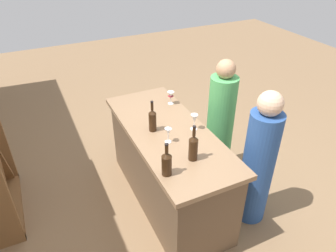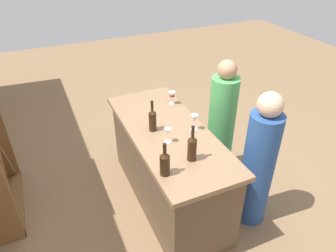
{
  "view_description": "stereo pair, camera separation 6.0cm",
  "coord_description": "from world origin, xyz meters",
  "px_view_note": "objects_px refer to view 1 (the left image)",
  "views": [
    {
      "loc": [
        -2.33,
        1.11,
        2.63
      ],
      "look_at": [
        0.0,
        0.0,
        0.97
      ],
      "focal_mm": 33.74,
      "sensor_mm": 36.0,
      "label": 1
    },
    {
      "loc": [
        -2.36,
        1.06,
        2.63
      ],
      "look_at": [
        0.0,
        0.0,
        0.97
      ],
      "focal_mm": 33.74,
      "sensor_mm": 36.0,
      "label": 2
    }
  ],
  "objects_px": {
    "wine_bottle_leftmost_amber_brown": "(167,163)",
    "wine_bottle_second_left_amber_brown": "(193,147)",
    "person_left_guest": "(258,164)",
    "wine_glass_near_center": "(194,119)",
    "wine_glass_near_right": "(168,132)",
    "person_center_guest": "(220,124)",
    "wine_bottle_center_amber_brown": "(152,120)",
    "wine_glass_near_left": "(171,95)"
  },
  "relations": [
    {
      "from": "wine_glass_near_center",
      "to": "person_left_guest",
      "type": "height_order",
      "value": "person_left_guest"
    },
    {
      "from": "wine_glass_near_center",
      "to": "person_center_guest",
      "type": "bearing_deg",
      "value": -61.84
    },
    {
      "from": "wine_bottle_center_amber_brown",
      "to": "person_center_guest",
      "type": "distance_m",
      "value": 0.97
    },
    {
      "from": "person_left_guest",
      "to": "person_center_guest",
      "type": "height_order",
      "value": "same"
    },
    {
      "from": "wine_bottle_leftmost_amber_brown",
      "to": "wine_glass_near_left",
      "type": "xyz_separation_m",
      "value": [
        1.05,
        -0.55,
        -0.01
      ]
    },
    {
      "from": "wine_glass_near_center",
      "to": "wine_glass_near_right",
      "type": "height_order",
      "value": "wine_glass_near_center"
    },
    {
      "from": "wine_glass_near_right",
      "to": "person_center_guest",
      "type": "height_order",
      "value": "person_center_guest"
    },
    {
      "from": "wine_glass_near_center",
      "to": "wine_glass_near_right",
      "type": "distance_m",
      "value": 0.34
    },
    {
      "from": "wine_bottle_leftmost_amber_brown",
      "to": "person_left_guest",
      "type": "bearing_deg",
      "value": -90.5
    },
    {
      "from": "wine_bottle_second_left_amber_brown",
      "to": "wine_glass_near_center",
      "type": "distance_m",
      "value": 0.47
    },
    {
      "from": "wine_bottle_center_amber_brown",
      "to": "wine_glass_near_right",
      "type": "bearing_deg",
      "value": -167.97
    },
    {
      "from": "wine_bottle_center_amber_brown",
      "to": "person_center_guest",
      "type": "height_order",
      "value": "person_center_guest"
    },
    {
      "from": "wine_bottle_second_left_amber_brown",
      "to": "wine_glass_near_right",
      "type": "bearing_deg",
      "value": 14.83
    },
    {
      "from": "wine_bottle_center_amber_brown",
      "to": "person_center_guest",
      "type": "bearing_deg",
      "value": -82.08
    },
    {
      "from": "wine_bottle_second_left_amber_brown",
      "to": "person_left_guest",
      "type": "height_order",
      "value": "person_left_guest"
    },
    {
      "from": "wine_bottle_leftmost_amber_brown",
      "to": "wine_glass_near_right",
      "type": "xyz_separation_m",
      "value": [
        0.4,
        -0.2,
        -0.0
      ]
    },
    {
      "from": "wine_bottle_leftmost_amber_brown",
      "to": "wine_bottle_center_amber_brown",
      "type": "xyz_separation_m",
      "value": [
        0.64,
        -0.15,
        0.01
      ]
    },
    {
      "from": "wine_bottle_center_amber_brown",
      "to": "wine_glass_near_right",
      "type": "height_order",
      "value": "wine_bottle_center_amber_brown"
    },
    {
      "from": "wine_glass_near_left",
      "to": "person_left_guest",
      "type": "distance_m",
      "value": 1.19
    },
    {
      "from": "wine_bottle_leftmost_amber_brown",
      "to": "person_left_guest",
      "type": "height_order",
      "value": "person_left_guest"
    },
    {
      "from": "wine_glass_near_center",
      "to": "wine_glass_near_right",
      "type": "relative_size",
      "value": 1.11
    },
    {
      "from": "wine_glass_near_center",
      "to": "wine_bottle_leftmost_amber_brown",
      "type": "bearing_deg",
      "value": 132.76
    },
    {
      "from": "wine_bottle_second_left_amber_brown",
      "to": "wine_glass_near_right",
      "type": "xyz_separation_m",
      "value": [
        0.32,
        0.08,
        -0.02
      ]
    },
    {
      "from": "wine_glass_near_left",
      "to": "wine_bottle_leftmost_amber_brown",
      "type": "bearing_deg",
      "value": 152.58
    },
    {
      "from": "wine_bottle_center_amber_brown",
      "to": "wine_glass_near_center",
      "type": "xyz_separation_m",
      "value": [
        -0.15,
        -0.37,
        -0.01
      ]
    },
    {
      "from": "wine_bottle_second_left_amber_brown",
      "to": "wine_glass_near_right",
      "type": "relative_size",
      "value": 2.26
    },
    {
      "from": "wine_bottle_leftmost_amber_brown",
      "to": "person_center_guest",
      "type": "bearing_deg",
      "value": -53.82
    },
    {
      "from": "wine_glass_near_left",
      "to": "wine_bottle_center_amber_brown",
      "type": "bearing_deg",
      "value": 136.32
    },
    {
      "from": "wine_bottle_center_amber_brown",
      "to": "person_center_guest",
      "type": "relative_size",
      "value": 0.22
    },
    {
      "from": "wine_glass_near_right",
      "to": "person_center_guest",
      "type": "xyz_separation_m",
      "value": [
        0.37,
        -0.84,
        -0.35
      ]
    },
    {
      "from": "wine_glass_near_left",
      "to": "person_center_guest",
      "type": "distance_m",
      "value": 0.67
    },
    {
      "from": "person_center_guest",
      "to": "wine_bottle_center_amber_brown",
      "type": "bearing_deg",
      "value": -5.56
    },
    {
      "from": "wine_glass_near_center",
      "to": "wine_glass_near_right",
      "type": "bearing_deg",
      "value": 105.3
    },
    {
      "from": "person_center_guest",
      "to": "wine_glass_near_right",
      "type": "bearing_deg",
      "value": 10.02
    },
    {
      "from": "wine_glass_near_center",
      "to": "person_center_guest",
      "type": "relative_size",
      "value": 0.11
    },
    {
      "from": "wine_bottle_center_amber_brown",
      "to": "wine_glass_near_left",
      "type": "distance_m",
      "value": 0.57
    },
    {
      "from": "wine_bottle_leftmost_amber_brown",
      "to": "wine_bottle_second_left_amber_brown",
      "type": "xyz_separation_m",
      "value": [
        0.08,
        -0.29,
        0.01
      ]
    },
    {
      "from": "wine_bottle_leftmost_amber_brown",
      "to": "wine_glass_near_right",
      "type": "relative_size",
      "value": 2.02
    },
    {
      "from": "wine_glass_near_right",
      "to": "person_center_guest",
      "type": "bearing_deg",
      "value": -66.5
    },
    {
      "from": "wine_bottle_leftmost_amber_brown",
      "to": "person_left_guest",
      "type": "xyz_separation_m",
      "value": [
        -0.01,
        -0.97,
        -0.35
      ]
    },
    {
      "from": "wine_bottle_center_amber_brown",
      "to": "wine_glass_near_left",
      "type": "xyz_separation_m",
      "value": [
        0.42,
        -0.4,
        -0.02
      ]
    },
    {
      "from": "person_left_guest",
      "to": "wine_glass_near_left",
      "type": "bearing_deg",
      "value": -53.36
    }
  ]
}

